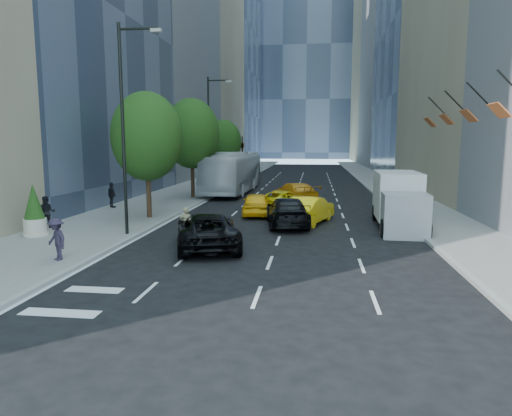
# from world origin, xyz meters

# --- Properties ---
(ground) EXTENTS (160.00, 160.00, 0.00)m
(ground) POSITION_xyz_m (0.00, 0.00, 0.00)
(ground) COLOR black
(ground) RESTS_ON ground
(sidewalk_left) EXTENTS (6.00, 120.00, 0.15)m
(sidewalk_left) POSITION_xyz_m (-9.00, 30.00, 0.07)
(sidewalk_left) COLOR slate
(sidewalk_left) RESTS_ON ground
(sidewalk_right) EXTENTS (4.00, 120.00, 0.15)m
(sidewalk_right) POSITION_xyz_m (10.00, 30.00, 0.07)
(sidewalk_right) COLOR slate
(sidewalk_right) RESTS_ON ground
(tower_left_mid) EXTENTS (20.00, 24.00, 45.00)m
(tower_left_mid) POSITION_xyz_m (-22.00, 42.00, 22.50)
(tower_left_mid) COLOR slate
(tower_left_mid) RESTS_ON ground
(tower_left_end) EXTENTS (20.00, 28.00, 60.00)m
(tower_left_end) POSITION_xyz_m (-22.00, 92.00, 30.00)
(tower_left_end) COLOR #313A4C
(tower_left_end) RESTS_ON ground
(tower_right_far) EXTENTS (20.00, 24.00, 50.00)m
(tower_right_far) POSITION_xyz_m (22.00, 98.00, 25.00)
(tower_right_far) COLOR gray
(tower_right_far) RESTS_ON ground
(lamp_near) EXTENTS (2.13, 0.22, 10.00)m
(lamp_near) POSITION_xyz_m (-6.32, 4.00, 5.81)
(lamp_near) COLOR black
(lamp_near) RESTS_ON sidewalk_left
(lamp_far) EXTENTS (2.13, 0.22, 10.00)m
(lamp_far) POSITION_xyz_m (-6.32, 22.00, 5.81)
(lamp_far) COLOR black
(lamp_far) RESTS_ON sidewalk_left
(tree_near) EXTENTS (4.20, 4.20, 7.46)m
(tree_near) POSITION_xyz_m (-7.20, 9.00, 4.97)
(tree_near) COLOR black
(tree_near) RESTS_ON sidewalk_left
(tree_mid) EXTENTS (4.50, 4.50, 7.99)m
(tree_mid) POSITION_xyz_m (-7.20, 19.00, 5.32)
(tree_mid) COLOR black
(tree_mid) RESTS_ON sidewalk_left
(tree_far) EXTENTS (3.90, 3.90, 6.92)m
(tree_far) POSITION_xyz_m (-7.20, 32.00, 4.62)
(tree_far) COLOR black
(tree_far) RESTS_ON sidewalk_left
(traffic_signal) EXTENTS (2.48, 0.53, 5.20)m
(traffic_signal) POSITION_xyz_m (-6.40, 40.00, 4.23)
(traffic_signal) COLOR black
(traffic_signal) RESTS_ON sidewalk_left
(facade_flags) EXTENTS (1.85, 13.30, 2.05)m
(facade_flags) POSITION_xyz_m (10.64, 10.00, 6.18)
(facade_flags) COLOR black
(facade_flags) RESTS_ON ground
(skateboarder) EXTENTS (0.62, 0.46, 1.57)m
(skateboarder) POSITION_xyz_m (-3.20, 3.00, 0.79)
(skateboarder) COLOR #837552
(skateboarder) RESTS_ON ground
(black_sedan_lincoln) EXTENTS (4.05, 6.10, 1.56)m
(black_sedan_lincoln) POSITION_xyz_m (-2.00, 2.21, 0.78)
(black_sedan_lincoln) COLOR black
(black_sedan_lincoln) RESTS_ON ground
(black_sedan_mercedes) EXTENTS (2.95, 5.71, 1.58)m
(black_sedan_mercedes) POSITION_xyz_m (1.20, 8.00, 0.79)
(black_sedan_mercedes) COLOR black
(black_sedan_mercedes) RESTS_ON ground
(taxi_a) EXTENTS (2.11, 4.45, 1.47)m
(taxi_a) POSITION_xyz_m (-0.98, 11.50, 0.73)
(taxi_a) COLOR #FFB70D
(taxi_a) RESTS_ON ground
(taxi_b) EXTENTS (3.07, 5.02, 1.56)m
(taxi_b) POSITION_xyz_m (2.39, 9.00, 0.78)
(taxi_b) COLOR yellow
(taxi_b) RESTS_ON ground
(taxi_c) EXTENTS (3.89, 5.13, 1.29)m
(taxi_c) POSITION_xyz_m (0.50, 14.53, 0.65)
(taxi_c) COLOR yellow
(taxi_c) RESTS_ON ground
(taxi_d) EXTENTS (4.30, 5.97, 1.60)m
(taxi_d) POSITION_xyz_m (1.20, 17.36, 0.80)
(taxi_d) COLOR orange
(taxi_d) RESTS_ON ground
(city_bus) EXTENTS (3.50, 13.60, 3.77)m
(city_bus) POSITION_xyz_m (-4.80, 24.35, 1.88)
(city_bus) COLOR silver
(city_bus) RESTS_ON ground
(box_truck) EXTENTS (2.54, 6.39, 3.01)m
(box_truck) POSITION_xyz_m (7.21, 8.01, 1.53)
(box_truck) COLOR silver
(box_truck) RESTS_ON ground
(pedestrian_a) EXTENTS (1.03, 0.95, 1.71)m
(pedestrian_a) POSITION_xyz_m (-11.20, 4.81, 1.00)
(pedestrian_a) COLOR black
(pedestrian_a) RESTS_ON sidewalk_left
(pedestrian_b) EXTENTS (1.06, 0.99, 1.75)m
(pedestrian_b) POSITION_xyz_m (-11.20, 12.56, 1.03)
(pedestrian_b) COLOR black
(pedestrian_b) RESTS_ON sidewalk_left
(pedestrian_c) EXTENTS (1.22, 1.08, 1.64)m
(pedestrian_c) POSITION_xyz_m (-7.09, -1.21, 0.97)
(pedestrian_c) COLOR #2B2233
(pedestrian_c) RESTS_ON sidewalk_left
(planter_shrub) EXTENTS (1.05, 1.05, 2.52)m
(planter_shrub) POSITION_xyz_m (-10.72, 3.00, 1.35)
(planter_shrub) COLOR beige
(planter_shrub) RESTS_ON sidewalk_left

